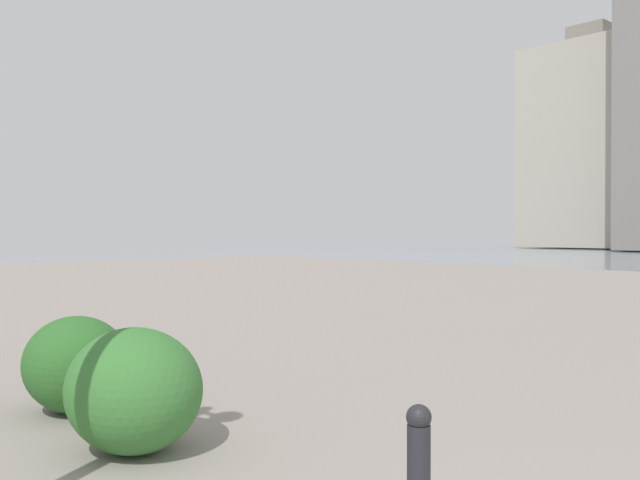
% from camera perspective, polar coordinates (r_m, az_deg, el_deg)
% --- Properties ---
extents(building_highrise, '(11.22, 11.70, 22.81)m').
position_cam_1_polar(building_highrise, '(77.61, 21.64, 7.16)').
color(building_highrise, '#B2A899').
rests_on(building_highrise, ground).
extents(bollard_mid, '(0.13, 0.13, 0.73)m').
position_cam_1_polar(bollard_mid, '(3.70, 8.16, -18.52)').
color(bollard_mid, '#232328').
rests_on(bollard_mid, ground).
extents(shrub_low, '(1.06, 0.96, 0.90)m').
position_cam_1_polar(shrub_low, '(5.27, -15.13, -11.89)').
color(shrub_low, '#387533').
rests_on(shrub_low, ground).
extents(shrub_round, '(1.00, 0.90, 0.85)m').
position_cam_1_polar(shrub_round, '(6.55, -19.50, -9.65)').
color(shrub_round, '#2D6628').
rests_on(shrub_round, ground).
extents(shrub_wide, '(0.62, 0.56, 0.53)m').
position_cam_1_polar(shrub_wide, '(7.14, -16.33, -10.11)').
color(shrub_wide, '#477F38').
rests_on(shrub_wide, ground).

